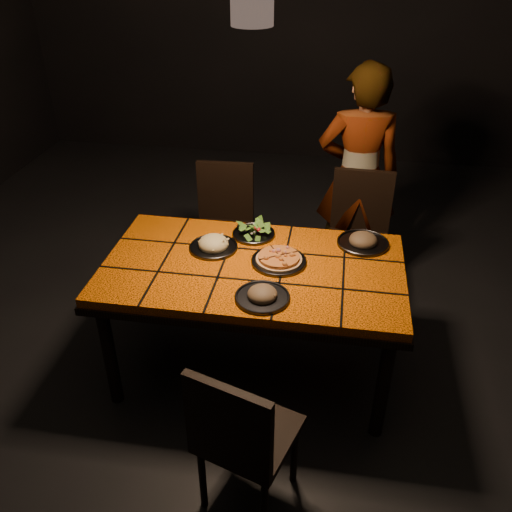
% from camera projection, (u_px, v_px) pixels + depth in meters
% --- Properties ---
extents(room_shell, '(6.04, 7.04, 3.08)m').
position_uv_depth(room_shell, '(253.00, 128.00, 2.49)').
color(room_shell, black).
rests_on(room_shell, ground).
extents(dining_table, '(1.62, 0.92, 0.75)m').
position_uv_depth(dining_table, '(253.00, 277.00, 2.93)').
color(dining_table, orange).
rests_on(dining_table, ground).
extents(chair_near, '(0.48, 0.48, 0.85)m').
position_uv_depth(chair_near, '(240.00, 435.00, 2.26)').
color(chair_near, black).
rests_on(chair_near, ground).
extents(chair_far_left, '(0.42, 0.42, 0.89)m').
position_uv_depth(chair_far_left, '(224.00, 217.00, 3.86)').
color(chair_far_left, black).
rests_on(chair_far_left, ground).
extents(chair_far_right, '(0.42, 0.42, 0.90)m').
position_uv_depth(chair_far_right, '(359.00, 228.00, 3.71)').
color(chair_far_right, black).
rests_on(chair_far_right, ground).
extents(diner, '(0.61, 0.44, 1.58)m').
position_uv_depth(diner, '(358.00, 177.00, 3.77)').
color(diner, brown).
rests_on(diner, ground).
extents(pendant_lamp, '(0.18, 0.18, 1.06)m').
position_uv_depth(pendant_lamp, '(252.00, 5.00, 2.22)').
color(pendant_lamp, black).
rests_on(pendant_lamp, room_shell).
extents(plate_pizza, '(0.34, 0.34, 0.04)m').
position_uv_depth(plate_pizza, '(279.00, 260.00, 2.90)').
color(plate_pizza, '#37373C').
rests_on(plate_pizza, dining_table).
extents(plate_pasta, '(0.27, 0.27, 0.09)m').
position_uv_depth(plate_pasta, '(213.00, 245.00, 3.02)').
color(plate_pasta, '#37373C').
rests_on(plate_pasta, dining_table).
extents(plate_salad, '(0.25, 0.25, 0.07)m').
position_uv_depth(plate_salad, '(254.00, 231.00, 3.14)').
color(plate_salad, '#37373C').
rests_on(plate_salad, dining_table).
extents(plate_mushroom_a, '(0.27, 0.27, 0.09)m').
position_uv_depth(plate_mushroom_a, '(262.00, 295.00, 2.62)').
color(plate_mushroom_a, '#37373C').
rests_on(plate_mushroom_a, dining_table).
extents(plate_mushroom_b, '(0.29, 0.29, 0.10)m').
position_uv_depth(plate_mushroom_b, '(363.00, 240.00, 3.06)').
color(plate_mushroom_b, '#37373C').
rests_on(plate_mushroom_b, dining_table).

